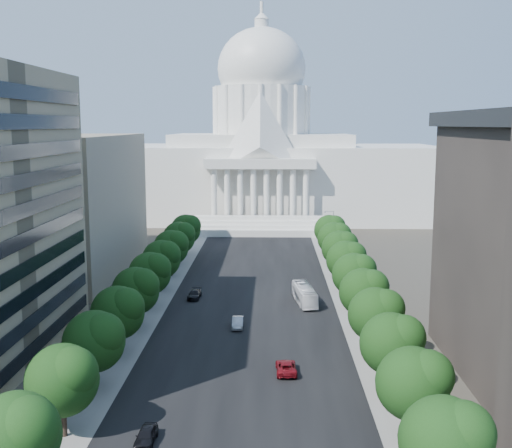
# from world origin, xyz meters

# --- Properties ---
(road_asphalt) EXTENTS (30.00, 260.00, 0.01)m
(road_asphalt) POSITION_xyz_m (0.00, 90.00, 0.00)
(road_asphalt) COLOR black
(road_asphalt) RESTS_ON ground
(sidewalk_left) EXTENTS (8.00, 260.00, 0.02)m
(sidewalk_left) POSITION_xyz_m (-19.00, 90.00, 0.00)
(sidewalk_left) COLOR gray
(sidewalk_left) RESTS_ON ground
(sidewalk_right) EXTENTS (8.00, 260.00, 0.02)m
(sidewalk_right) POSITION_xyz_m (19.00, 90.00, 0.00)
(sidewalk_right) COLOR gray
(sidewalk_right) RESTS_ON ground
(capitol) EXTENTS (120.00, 56.00, 73.00)m
(capitol) POSITION_xyz_m (0.00, 184.89, 20.01)
(capitol) COLOR white
(capitol) RESTS_ON ground
(office_block_left_far) EXTENTS (38.00, 52.00, 30.00)m
(office_block_left_far) POSITION_xyz_m (-48.00, 100.00, 15.00)
(office_block_left_far) COLOR gray
(office_block_left_far) RESTS_ON ground
(tree_l_a) EXTENTS (7.79, 7.60, 9.97)m
(tree_l_a) POSITION_xyz_m (-17.66, 11.81, 6.45)
(tree_l_a) COLOR #33261C
(tree_l_a) RESTS_ON ground
(tree_l_b) EXTENTS (7.79, 7.60, 9.97)m
(tree_l_b) POSITION_xyz_m (-17.66, 23.81, 6.45)
(tree_l_b) COLOR #33261C
(tree_l_b) RESTS_ON ground
(tree_l_c) EXTENTS (7.79, 7.60, 9.97)m
(tree_l_c) POSITION_xyz_m (-17.66, 35.81, 6.45)
(tree_l_c) COLOR #33261C
(tree_l_c) RESTS_ON ground
(tree_l_d) EXTENTS (7.79, 7.60, 9.97)m
(tree_l_d) POSITION_xyz_m (-17.66, 47.81, 6.45)
(tree_l_d) COLOR #33261C
(tree_l_d) RESTS_ON ground
(tree_l_e) EXTENTS (7.79, 7.60, 9.97)m
(tree_l_e) POSITION_xyz_m (-17.66, 59.81, 6.45)
(tree_l_e) COLOR #33261C
(tree_l_e) RESTS_ON ground
(tree_l_f) EXTENTS (7.79, 7.60, 9.97)m
(tree_l_f) POSITION_xyz_m (-17.66, 71.81, 6.45)
(tree_l_f) COLOR #33261C
(tree_l_f) RESTS_ON ground
(tree_l_g) EXTENTS (7.79, 7.60, 9.97)m
(tree_l_g) POSITION_xyz_m (-17.66, 83.81, 6.45)
(tree_l_g) COLOR #33261C
(tree_l_g) RESTS_ON ground
(tree_l_h) EXTENTS (7.79, 7.60, 9.97)m
(tree_l_h) POSITION_xyz_m (-17.66, 95.81, 6.45)
(tree_l_h) COLOR #33261C
(tree_l_h) RESTS_ON ground
(tree_l_i) EXTENTS (7.79, 7.60, 9.97)m
(tree_l_i) POSITION_xyz_m (-17.66, 107.81, 6.45)
(tree_l_i) COLOR #33261C
(tree_l_i) RESTS_ON ground
(tree_l_j) EXTENTS (7.79, 7.60, 9.97)m
(tree_l_j) POSITION_xyz_m (-17.66, 119.81, 6.45)
(tree_l_j) COLOR #33261C
(tree_l_j) RESTS_ON ground
(tree_r_a) EXTENTS (7.79, 7.60, 9.97)m
(tree_r_a) POSITION_xyz_m (18.34, 11.81, 6.45)
(tree_r_a) COLOR #33261C
(tree_r_a) RESTS_ON ground
(tree_r_b) EXTENTS (7.79, 7.60, 9.97)m
(tree_r_b) POSITION_xyz_m (18.34, 23.81, 6.45)
(tree_r_b) COLOR #33261C
(tree_r_b) RESTS_ON ground
(tree_r_c) EXTENTS (7.79, 7.60, 9.97)m
(tree_r_c) POSITION_xyz_m (18.34, 35.81, 6.45)
(tree_r_c) COLOR #33261C
(tree_r_c) RESTS_ON ground
(tree_r_d) EXTENTS (7.79, 7.60, 9.97)m
(tree_r_d) POSITION_xyz_m (18.34, 47.81, 6.45)
(tree_r_d) COLOR #33261C
(tree_r_d) RESTS_ON ground
(tree_r_e) EXTENTS (7.79, 7.60, 9.97)m
(tree_r_e) POSITION_xyz_m (18.34, 59.81, 6.45)
(tree_r_e) COLOR #33261C
(tree_r_e) RESTS_ON ground
(tree_r_f) EXTENTS (7.79, 7.60, 9.97)m
(tree_r_f) POSITION_xyz_m (18.34, 71.81, 6.45)
(tree_r_f) COLOR #33261C
(tree_r_f) RESTS_ON ground
(tree_r_g) EXTENTS (7.79, 7.60, 9.97)m
(tree_r_g) POSITION_xyz_m (18.34, 83.81, 6.45)
(tree_r_g) COLOR #33261C
(tree_r_g) RESTS_ON ground
(tree_r_h) EXTENTS (7.79, 7.60, 9.97)m
(tree_r_h) POSITION_xyz_m (18.34, 95.81, 6.45)
(tree_r_h) COLOR #33261C
(tree_r_h) RESTS_ON ground
(tree_r_i) EXTENTS (7.79, 7.60, 9.97)m
(tree_r_i) POSITION_xyz_m (18.34, 107.81, 6.45)
(tree_r_i) COLOR #33261C
(tree_r_i) RESTS_ON ground
(tree_r_j) EXTENTS (7.79, 7.60, 9.97)m
(tree_r_j) POSITION_xyz_m (18.34, 119.81, 6.45)
(tree_r_j) COLOR #33261C
(tree_r_j) RESTS_ON ground
(streetlight_b) EXTENTS (2.61, 0.44, 9.00)m
(streetlight_b) POSITION_xyz_m (19.90, 35.00, 5.82)
(streetlight_b) COLOR gray
(streetlight_b) RESTS_ON ground
(streetlight_c) EXTENTS (2.61, 0.44, 9.00)m
(streetlight_c) POSITION_xyz_m (19.90, 60.00, 5.82)
(streetlight_c) COLOR gray
(streetlight_c) RESTS_ON ground
(streetlight_d) EXTENTS (2.61, 0.44, 9.00)m
(streetlight_d) POSITION_xyz_m (19.90, 85.00, 5.82)
(streetlight_d) COLOR gray
(streetlight_d) RESTS_ON ground
(streetlight_e) EXTENTS (2.61, 0.44, 9.00)m
(streetlight_e) POSITION_xyz_m (19.90, 110.00, 5.82)
(streetlight_e) COLOR gray
(streetlight_e) RESTS_ON ground
(streetlight_f) EXTENTS (2.61, 0.44, 9.00)m
(streetlight_f) POSITION_xyz_m (19.90, 135.00, 5.82)
(streetlight_f) COLOR gray
(streetlight_f) RESTS_ON ground
(car_dark_a) EXTENTS (2.02, 4.77, 1.61)m
(car_dark_a) POSITION_xyz_m (-9.17, 22.69, 0.81)
(car_dark_a) COLOR black
(car_dark_a) RESTS_ON ground
(car_silver) EXTENTS (1.83, 5.02, 1.64)m
(car_silver) POSITION_xyz_m (-1.81, 60.70, 0.82)
(car_silver) COLOR #9A9CA1
(car_silver) RESTS_ON ground
(car_red) EXTENTS (2.81, 5.77, 1.58)m
(car_red) POSITION_xyz_m (5.55, 41.80, 0.79)
(car_red) COLOR maroon
(car_red) RESTS_ON ground
(car_dark_b) EXTENTS (2.46, 5.42, 1.54)m
(car_dark_b) POSITION_xyz_m (-10.80, 77.76, 0.77)
(car_dark_b) COLOR black
(car_dark_b) RESTS_ON ground
(city_bus) EXTENTS (4.35, 12.12, 3.30)m
(city_bus) POSITION_xyz_m (9.63, 75.12, 1.65)
(city_bus) COLOR white
(city_bus) RESTS_ON ground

